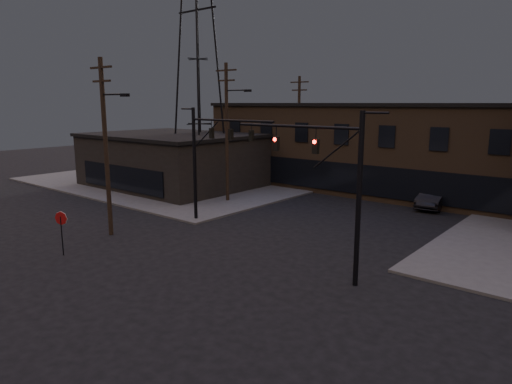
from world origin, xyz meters
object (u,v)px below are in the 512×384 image
stop_sign (61,223)px  car_crossing (434,197)px  traffic_signal_far (207,152)px  traffic_signal_near (337,178)px

stop_sign → car_crossing: bearing=64.7°
traffic_signal_far → stop_sign: size_ratio=3.23×
car_crossing → traffic_signal_near: bearing=-91.1°
stop_sign → car_crossing: (11.80, 24.95, -0.99)m
car_crossing → traffic_signal_far: bearing=-131.0°
traffic_signal_near → car_crossing: traffic_signal_near is taller
traffic_signal_far → stop_sign: traffic_signal_far is taller
stop_sign → car_crossing: stop_sign is taller
traffic_signal_near → car_crossing: (-1.56, 18.46, -4.08)m
traffic_signal_near → car_crossing: size_ratio=1.54×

